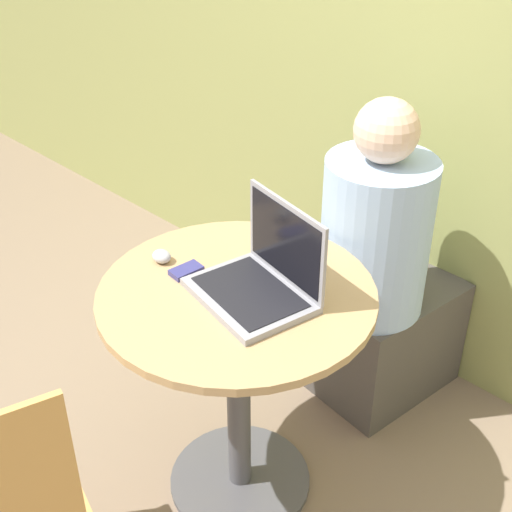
{
  "coord_description": "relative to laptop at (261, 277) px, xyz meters",
  "views": [
    {
      "loc": [
        1.12,
        -1.09,
        1.88
      ],
      "look_at": [
        0.02,
        0.05,
        0.86
      ],
      "focal_mm": 50.0,
      "sensor_mm": 36.0,
      "label": 1
    }
  ],
  "objects": [
    {
      "name": "ground_plane",
      "position": [
        -0.06,
        -0.04,
        -0.82
      ],
      "size": [
        12.0,
        12.0,
        0.0
      ],
      "primitive_type": "plane",
      "color": "#7F6B56"
    },
    {
      "name": "computer_mouse",
      "position": [
        -0.31,
        -0.08,
        -0.04
      ],
      "size": [
        0.06,
        0.05,
        0.04
      ],
      "color": "#B2B2B7",
      "rests_on": "round_table"
    },
    {
      "name": "person_seated",
      "position": [
        -0.01,
        0.61,
        -0.34
      ],
      "size": [
        0.4,
        0.57,
        1.16
      ],
      "color": "#4C4742",
      "rests_on": "ground_plane"
    },
    {
      "name": "back_wall",
      "position": [
        -0.06,
        0.93,
        0.48
      ],
      "size": [
        7.0,
        0.05,
        2.6
      ],
      "color": "#939956",
      "rests_on": "ground_plane"
    },
    {
      "name": "laptop",
      "position": [
        0.0,
        0.0,
        0.0
      ],
      "size": [
        0.37,
        0.31,
        0.25
      ],
      "color": "gray",
      "rests_on": "round_table"
    },
    {
      "name": "round_table",
      "position": [
        -0.06,
        -0.04,
        -0.26
      ],
      "size": [
        0.76,
        0.76,
        0.76
      ],
      "color": "#4C4C51",
      "rests_on": "ground_plane"
    },
    {
      "name": "cell_phone",
      "position": [
        -0.22,
        -0.07,
        -0.05
      ],
      "size": [
        0.06,
        0.09,
        0.02
      ],
      "color": "navy",
      "rests_on": "round_table"
    }
  ]
}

